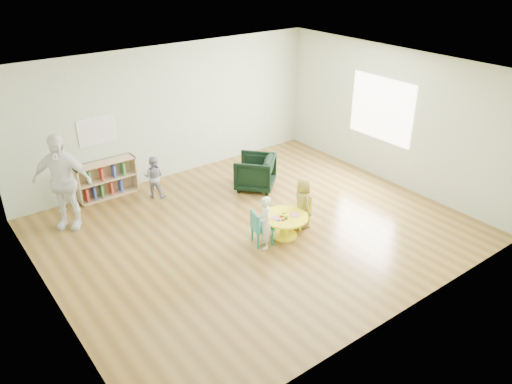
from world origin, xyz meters
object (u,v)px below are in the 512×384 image
at_px(kid_chair_right, 301,210).
at_px(bookshelf, 106,179).
at_px(armchair, 255,172).
at_px(child_left, 265,223).
at_px(kid_chair_left, 260,227).
at_px(activity_table, 285,222).
at_px(toddler, 154,177).
at_px(child_right, 302,203).
at_px(adult_caretaker, 62,182).

bearing_deg(kid_chair_right, bookshelf, 26.77).
relative_size(bookshelf, armchair, 1.55).
bearing_deg(kid_chair_right, armchair, -17.66).
relative_size(kid_chair_right, armchair, 0.75).
distance_m(kid_chair_right, bookshelf, 3.99).
bearing_deg(bookshelf, child_left, -67.77).
height_order(kid_chair_right, armchair, armchair).
xyz_separation_m(armchair, child_left, (-1.22, -1.90, 0.11)).
relative_size(kid_chair_left, child_left, 0.66).
bearing_deg(child_left, kid_chair_left, -161.07).
distance_m(kid_chair_left, armchair, 2.14).
bearing_deg(kid_chair_left, activity_table, 95.83).
height_order(bookshelf, toddler, toddler).
height_order(activity_table, kid_chair_right, kid_chair_right).
bearing_deg(toddler, child_right, 165.07).
xyz_separation_m(kid_chair_left, armchair, (1.22, 1.76, 0.02)).
height_order(activity_table, toddler, toddler).
bearing_deg(activity_table, bookshelf, 119.26).
distance_m(activity_table, kid_chair_right, 0.50).
relative_size(child_left, adult_caretaker, 0.53).
xyz_separation_m(kid_chair_right, bookshelf, (-2.35, 3.23, 0.05)).
bearing_deg(kid_chair_right, child_right, 163.04).
bearing_deg(adult_caretaker, toddler, 41.93).
bearing_deg(toddler, kid_chair_right, 165.33).
bearing_deg(armchair, kid_chair_left, 13.63).
distance_m(activity_table, child_left, 0.52).
xyz_separation_m(kid_chair_left, toddler, (-0.62, 2.66, 0.11)).
xyz_separation_m(kid_chair_right, toddler, (-1.59, 2.62, 0.12)).
bearing_deg(armchair, bookshelf, -71.74).
height_order(armchair, child_left, child_left).
height_order(kid_chair_left, armchair, armchair).
xyz_separation_m(child_left, toddler, (-0.62, 2.79, -0.03)).
distance_m(child_left, toddler, 2.86).
bearing_deg(armchair, child_left, 15.57).
distance_m(activity_table, toddler, 2.95).
bearing_deg(toddler, activity_table, 156.14).
height_order(child_right, adult_caretaker, adult_caretaker).
relative_size(armchair, toddler, 0.89).
distance_m(child_left, child_right, 0.97).
height_order(child_left, toddler, child_left).
bearing_deg(adult_caretaker, kid_chair_left, -8.49).
xyz_separation_m(kid_chair_left, child_left, (0.00, -0.13, 0.14)).
distance_m(kid_chair_right, toddler, 3.06).
bearing_deg(kid_chair_right, kid_chair_left, 83.01).
bearing_deg(toddler, child_left, 146.69).
distance_m(activity_table, adult_caretaker, 3.94).
bearing_deg(activity_table, armchair, 68.26).
xyz_separation_m(activity_table, toddler, (-1.11, 2.73, 0.16)).
height_order(toddler, adult_caretaker, adult_caretaker).
relative_size(armchair, child_left, 0.83).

